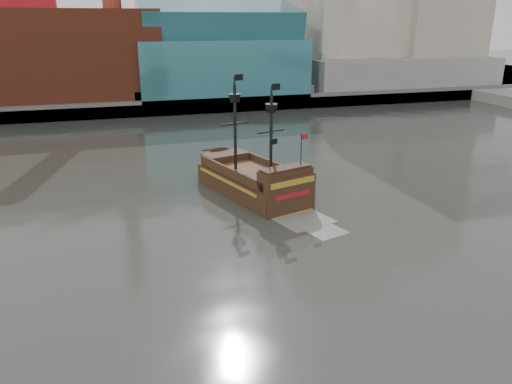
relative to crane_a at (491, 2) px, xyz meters
name	(u,v)px	position (x,y,z in m)	size (l,w,h in m)	color
ground	(328,308)	(-78.63, -82.00, -19.11)	(400.00, 400.00, 0.00)	#2C2F29
promenade_far	(154,88)	(-78.63, 10.00, -18.11)	(220.00, 60.00, 2.00)	slate
seawall	(172,107)	(-78.63, -19.50, -17.81)	(220.00, 1.00, 2.60)	#4C4C49
crane_a	(491,2)	(0.00, 0.00, 0.00)	(22.50, 4.00, 32.25)	slate
crane_b	(492,18)	(9.60, 10.00, -3.54)	(19.10, 4.00, 26.25)	slate
pirate_ship	(253,184)	(-77.14, -62.29, -18.06)	(8.85, 16.16, 11.60)	black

